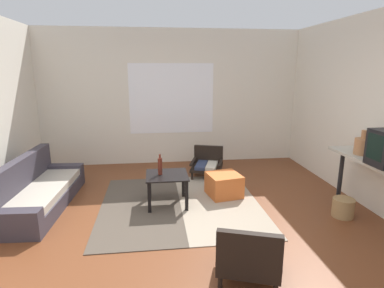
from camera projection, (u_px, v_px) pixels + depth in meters
name	position (u px, v px, depth m)	size (l,w,h in m)	color
ground_plane	(188.00, 234.00, 3.74)	(7.80, 7.80, 0.00)	brown
far_wall_with_window	(171.00, 98.00, 6.37)	(5.60, 0.13, 2.70)	silver
area_rug	(180.00, 204.00, 4.54)	(2.27, 2.28, 0.01)	#4C4238
couch	(37.00, 192.00, 4.42)	(0.79, 1.97, 0.71)	#38333D
coffee_table	(167.00, 181.00, 4.47)	(0.59, 0.57, 0.46)	black
armchair_by_window	(207.00, 163.00, 5.74)	(0.68, 0.68, 0.52)	black
armchair_striped_foreground	(249.00, 257.00, 2.85)	(0.72, 0.71, 0.58)	black
ottoman_orange	(224.00, 185.00, 4.82)	(0.47, 0.47, 0.35)	#D1662D
console_shelf	(376.00, 168.00, 3.82)	(0.41, 1.47, 0.84)	#B2AD9E
clay_vase	(363.00, 146.00, 4.04)	(0.22, 0.22, 0.32)	#A87047
glass_bottle	(160.00, 166.00, 4.42)	(0.06, 0.06, 0.30)	#5B2319
wicker_basket	(343.00, 208.00, 4.15)	(0.28, 0.28, 0.25)	#9E7A4C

